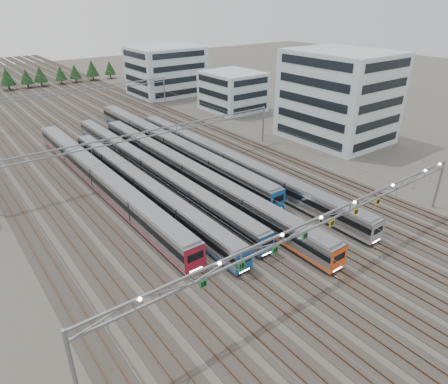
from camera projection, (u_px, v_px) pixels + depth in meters
ground at (313, 274)px, 47.73m from camera, size 400.00×400.00×0.00m
track_bed at (57, 102)px, 118.71m from camera, size 54.00×260.00×5.42m
train_a at (100, 178)px, 67.73m from camera, size 2.99×59.22×3.90m
train_b at (141, 185)px, 65.70m from camera, size 2.57×53.51×3.33m
train_c at (148, 167)px, 72.56m from camera, size 2.56×63.92×3.33m
train_d at (189, 172)px, 70.10m from camera, size 2.78×65.30×3.61m
train_e at (170, 145)px, 82.72m from camera, size 2.97×64.13×3.87m
train_f at (229, 161)px, 75.06m from camera, size 2.69×63.82×3.50m
gantry_near at (319, 223)px, 44.50m from camera, size 56.36×0.61×8.08m
gantry_mid at (151, 138)px, 73.57m from camera, size 56.36×0.36×8.00m
gantry_far at (71, 95)px, 105.81m from camera, size 56.36×0.36×8.00m
depot_bldg_south at (338, 96)px, 89.23m from camera, size 18.00×22.00×19.56m
depot_bldg_mid at (233, 91)px, 114.56m from camera, size 14.00×16.00×10.82m
depot_bldg_north at (166, 71)px, 132.60m from camera, size 22.00×18.00×15.31m
treeline at (4, 78)px, 138.99m from camera, size 81.20×5.60×7.02m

